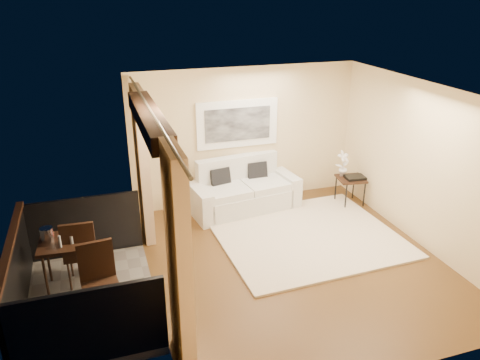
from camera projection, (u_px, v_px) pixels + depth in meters
floor at (294, 261)px, 7.49m from camera, size 5.00×5.00×0.00m
room_shell at (149, 118)px, 5.92m from camera, size 5.00×6.40×5.00m
balcony at (76, 290)px, 6.48m from camera, size 1.81×2.60×1.17m
curtains at (157, 203)px, 6.38m from camera, size 0.16×4.80×2.64m
artwork at (238, 124)px, 8.99m from camera, size 1.62×0.07×0.92m
rug at (307, 236)px, 8.19m from camera, size 3.12×2.75×0.04m
sofa at (243, 191)px, 9.14m from camera, size 2.18×1.15×1.00m
side_table at (351, 181)px, 9.28m from camera, size 0.59×0.59×0.56m
tray at (355, 177)px, 9.21m from camera, size 0.40×0.31×0.05m
orchid at (343, 164)px, 9.25m from camera, size 0.31×0.24×0.53m
bistro_table at (64, 246)px, 6.56m from camera, size 0.69×0.69×0.78m
balcony_chair_far at (80, 248)px, 6.64m from camera, size 0.48×0.49×1.07m
balcony_chair_near at (99, 275)px, 6.03m from camera, size 0.51×0.51×1.06m
ice_bucket at (47, 234)px, 6.50m from camera, size 0.18×0.18×0.20m
candle at (67, 234)px, 6.64m from camera, size 0.06×0.06×0.07m
vase at (60, 242)px, 6.34m from camera, size 0.04×0.04×0.18m
glass_a at (72, 240)px, 6.45m from camera, size 0.06×0.06×0.12m
glass_b at (72, 234)px, 6.58m from camera, size 0.06×0.06×0.12m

